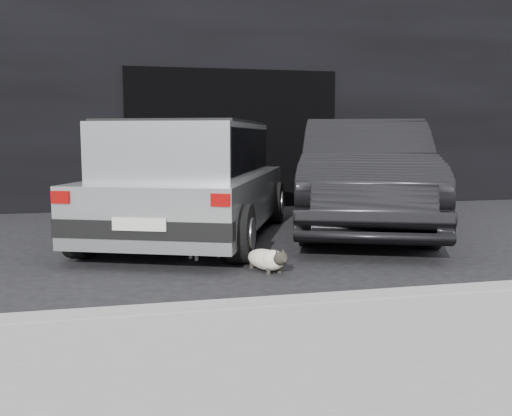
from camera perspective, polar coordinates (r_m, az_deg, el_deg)
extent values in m
plane|color=black|center=(6.87, -4.21, -4.21)|extent=(80.00, 80.00, 0.00)
cube|color=black|center=(12.87, -4.06, 12.26)|extent=(34.00, 4.00, 5.00)
cube|color=black|center=(10.84, -2.31, 6.88)|extent=(4.00, 0.10, 2.60)
cube|color=gray|center=(4.72, 13.15, -8.93)|extent=(18.00, 0.25, 0.12)
cube|color=gray|center=(3.74, 21.52, -13.67)|extent=(18.00, 2.20, 0.11)
cube|color=#B2B5B7|center=(7.71, -6.18, 0.95)|extent=(3.28, 4.56, 0.66)
cube|color=#B2B5B7|center=(7.46, -6.68, 5.83)|extent=(2.56, 3.19, 0.66)
cube|color=black|center=(7.46, -6.68, 5.83)|extent=(2.53, 3.09, 0.53)
cube|color=black|center=(5.83, -11.29, -2.11)|extent=(1.81, 0.86, 0.19)
cube|color=black|center=(9.67, -3.08, 1.66)|extent=(1.81, 0.86, 0.19)
cube|color=silver|center=(5.73, -11.62, -1.62)|extent=(0.52, 0.22, 0.13)
cube|color=#8C0707|center=(6.04, -18.99, 1.03)|extent=(0.19, 0.10, 0.13)
cube|color=#8C0707|center=(5.47, -3.58, 0.80)|extent=(0.19, 0.10, 0.13)
cube|color=black|center=(7.46, -6.71, 8.50)|extent=(2.45, 2.93, 0.03)
cylinder|color=black|center=(6.67, -17.10, -2.07)|extent=(0.46, 0.68, 0.64)
cylinder|color=slate|center=(6.72, -18.08, -2.03)|extent=(0.15, 0.33, 0.35)
cylinder|color=black|center=(6.10, -1.55, -2.59)|extent=(0.46, 0.68, 0.64)
cylinder|color=slate|center=(6.07, -0.36, -2.62)|extent=(0.15, 0.33, 0.35)
cylinder|color=black|center=(9.37, -9.24, 0.74)|extent=(0.46, 0.68, 0.64)
cylinder|color=slate|center=(9.41, -9.98, 0.76)|extent=(0.15, 0.33, 0.35)
cylinder|color=black|center=(8.97, 1.85, 0.55)|extent=(0.46, 0.68, 0.64)
cylinder|color=slate|center=(8.96, 2.66, 0.54)|extent=(0.15, 0.33, 0.35)
imported|color=black|center=(8.47, 10.81, 3.32)|extent=(3.36, 5.17, 1.61)
ellipsoid|color=beige|center=(5.79, 0.95, -5.18)|extent=(0.43, 0.59, 0.20)
ellipsoid|color=beige|center=(5.68, 1.69, -5.18)|extent=(0.29, 0.29, 0.19)
ellipsoid|color=black|center=(5.56, 2.50, -5.08)|extent=(0.18, 0.17, 0.13)
sphere|color=black|center=(5.52, 2.86, -5.26)|extent=(0.06, 0.06, 0.06)
cone|color=black|center=(5.59, 2.73, -4.38)|extent=(0.07, 0.07, 0.07)
cone|color=black|center=(5.54, 2.08, -4.46)|extent=(0.07, 0.07, 0.07)
cylinder|color=black|center=(5.72, 2.37, -6.18)|extent=(0.04, 0.04, 0.07)
cylinder|color=black|center=(5.65, 1.27, -6.35)|extent=(0.04, 0.04, 0.07)
cylinder|color=black|center=(5.97, 0.64, -5.60)|extent=(0.04, 0.04, 0.07)
cylinder|color=black|center=(5.90, -0.43, -5.75)|extent=(0.04, 0.04, 0.07)
cylinder|color=black|center=(6.04, -0.57, -5.01)|extent=(0.21, 0.25, 0.09)
ellipsoid|color=white|center=(6.41, -5.14, -3.59)|extent=(0.56, 0.44, 0.22)
ellipsoid|color=white|center=(6.47, -4.20, -3.27)|extent=(0.29, 0.29, 0.18)
ellipsoid|color=white|center=(6.53, -3.25, -2.51)|extent=(0.17, 0.18, 0.13)
sphere|color=white|center=(6.57, -2.83, -2.51)|extent=(0.06, 0.06, 0.06)
cone|color=white|center=(6.54, -3.54, -1.96)|extent=(0.07, 0.07, 0.07)
cone|color=white|center=(6.49, -3.18, -2.05)|extent=(0.07, 0.07, 0.07)
cylinder|color=white|center=(6.56, -4.33, -4.20)|extent=(0.04, 0.04, 0.13)
cylinder|color=white|center=(6.46, -3.72, -4.37)|extent=(0.04, 0.04, 0.13)
cylinder|color=white|center=(6.41, -6.56, -4.50)|extent=(0.04, 0.04, 0.13)
cylinder|color=white|center=(6.30, -5.97, -4.69)|extent=(0.04, 0.04, 0.13)
cylinder|color=white|center=(6.28, -7.25, -4.29)|extent=(0.22, 0.22, 0.08)
ellipsoid|color=gray|center=(6.34, -5.73, -3.51)|extent=(0.22, 0.20, 0.09)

